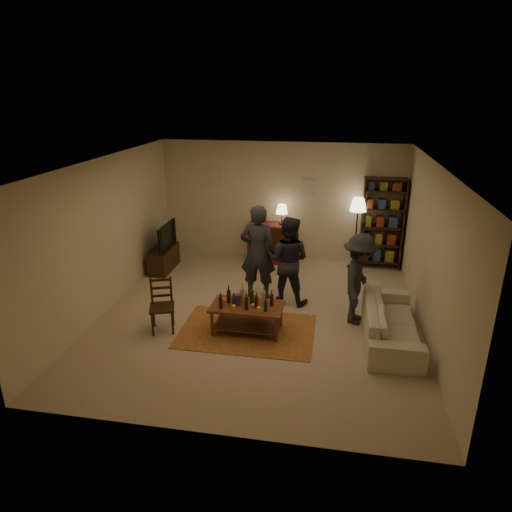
% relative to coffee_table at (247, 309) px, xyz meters
% --- Properties ---
extents(floor, '(6.00, 6.00, 0.00)m').
position_rel_coffee_table_xyz_m(floor, '(0.10, 0.58, -0.42)').
color(floor, '#C6B793').
rests_on(floor, ground).
extents(room_shell, '(6.00, 6.00, 6.00)m').
position_rel_coffee_table_xyz_m(room_shell, '(-0.54, 3.56, 1.40)').
color(room_shell, beige).
rests_on(room_shell, ground).
extents(rug, '(2.20, 1.50, 0.01)m').
position_rel_coffee_table_xyz_m(rug, '(0.00, -0.00, -0.41)').
color(rug, maroon).
rests_on(rug, ground).
extents(coffee_table, '(1.18, 0.66, 0.82)m').
position_rel_coffee_table_xyz_m(coffee_table, '(0.00, 0.00, 0.00)').
color(coffee_table, brown).
rests_on(coffee_table, ground).
extents(dining_chair, '(0.50, 0.50, 0.91)m').
position_rel_coffee_table_xyz_m(dining_chair, '(-1.40, -0.16, 0.06)').
color(dining_chair, '#311B10').
rests_on(dining_chair, ground).
extents(tv_stand, '(0.40, 1.00, 1.06)m').
position_rel_coffee_table_xyz_m(tv_stand, '(-2.34, 2.38, -0.03)').
color(tv_stand, '#311B10').
rests_on(tv_stand, ground).
extents(dresser, '(1.00, 0.50, 1.36)m').
position_rel_coffee_table_xyz_m(dresser, '(-0.09, 3.29, 0.06)').
color(dresser, maroon).
rests_on(dresser, ground).
extents(bookshelf, '(0.90, 0.34, 2.02)m').
position_rel_coffee_table_xyz_m(bookshelf, '(2.35, 3.36, 0.62)').
color(bookshelf, '#311B10').
rests_on(bookshelf, ground).
extents(floor_lamp, '(0.36, 0.36, 1.59)m').
position_rel_coffee_table_xyz_m(floor_lamp, '(1.81, 3.23, 0.93)').
color(floor_lamp, black).
rests_on(floor_lamp, ground).
extents(sofa, '(0.81, 2.08, 0.61)m').
position_rel_coffee_table_xyz_m(sofa, '(2.30, 0.18, -0.11)').
color(sofa, beige).
rests_on(sofa, ground).
extents(person_left, '(0.68, 0.45, 1.83)m').
position_rel_coffee_table_xyz_m(person_left, '(-0.05, 1.32, 0.50)').
color(person_left, '#292A31').
rests_on(person_left, ground).
extents(person_right, '(0.90, 0.76, 1.66)m').
position_rel_coffee_table_xyz_m(person_right, '(0.53, 1.24, 0.41)').
color(person_right, '#24232A').
rests_on(person_right, ground).
extents(person_by_sofa, '(0.76, 1.11, 1.57)m').
position_rel_coffee_table_xyz_m(person_by_sofa, '(1.78, 0.67, 0.37)').
color(person_by_sofa, '#26272E').
rests_on(person_by_sofa, ground).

